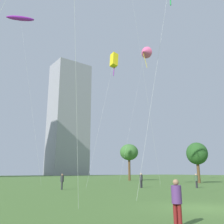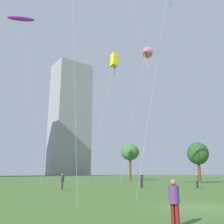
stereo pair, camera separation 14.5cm
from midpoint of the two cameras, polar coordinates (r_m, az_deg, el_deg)
name	(u,v)px [view 2 (the right image)]	position (r m, az deg, el deg)	size (l,w,h in m)	color
ground	(204,208)	(14.48, 20.59, -20.06)	(280.00, 280.00, 0.00)	#476B30
person_standing_0	(197,180)	(32.06, 19.06, -14.50)	(0.37, 0.37, 1.65)	#2D2D33
person_standing_2	(142,179)	(31.15, 6.95, -15.10)	(0.38, 0.38, 1.71)	#2D2D33
person_standing_3	(174,199)	(9.31, 14.57, -18.84)	(0.35, 0.35, 1.57)	maroon
person_standing_5	(62,180)	(28.04, -11.20, -15.19)	(0.37, 0.37, 1.65)	#2D2D33
kite_flying_4	(146,52)	(60.89, 7.83, 13.54)	(12.06, 5.46, 31.15)	silver
kite_flying_6	(114,60)	(34.43, 0.66, 11.79)	(3.99, 1.42, 17.77)	silver
kite_flying_7	(21,19)	(42.38, -20.06, 19.48)	(6.82, 0.93, 25.31)	silver
park_tree_0	(198,154)	(46.39, 19.23, -9.04)	(3.65, 3.65, 6.92)	brown
park_tree_2	(130,152)	(57.07, 4.23, -9.26)	(4.12, 4.12, 8.06)	brown
distant_highrise_0	(70,118)	(157.11, -9.64, -1.35)	(22.13, 16.66, 69.66)	#939399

